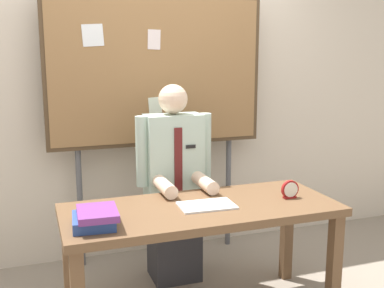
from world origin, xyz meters
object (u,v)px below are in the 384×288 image
desk (201,221)px  book_stack (95,218)px  bulletin_board (157,74)px  person (174,191)px  open_notebook (207,205)px  desk_clock (290,190)px

desk → book_stack: 0.68m
bulletin_board → person: bearing=-90.0°
open_notebook → desk: bearing=143.9°
person → bulletin_board: bulletin_board is taller
bulletin_board → open_notebook: bulletin_board is taller
book_stack → desk_clock: 1.24m
bulletin_board → desk_clock: bearing=-59.8°
book_stack → desk_clock: bearing=4.1°
person → open_notebook: person is taller
desk → bulletin_board: 1.28m
desk → person: 0.56m
book_stack → desk_clock: size_ratio=2.49×
book_stack → desk_clock: desk_clock is taller
book_stack → desk: bearing=11.5°
desk → person: size_ratio=1.17×
book_stack → open_notebook: 0.69m
desk → open_notebook: bearing=-36.1°
desk → book_stack: book_stack is taller
bulletin_board → book_stack: size_ratio=7.17×
person → desk_clock: bearing=-45.7°
bulletin_board → open_notebook: size_ratio=6.26×
book_stack → person: bearing=46.5°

